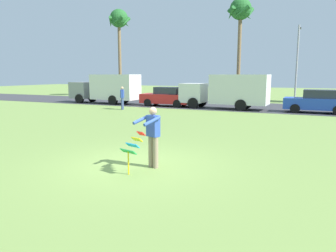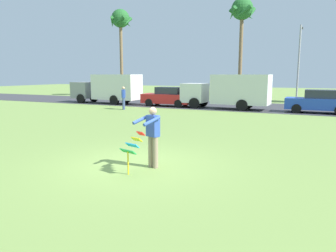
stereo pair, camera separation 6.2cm
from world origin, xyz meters
TOP-DOWN VIEW (x-y plane):
  - ground_plane at (0.00, 0.00)m, footprint 120.00×120.00m
  - road_strip at (0.00, 18.61)m, footprint 120.00×8.00m
  - person_kite_flyer at (0.56, -0.05)m, footprint 0.69×0.76m
  - kite_held at (0.32, -0.75)m, footprint 0.53×0.70m
  - parked_truck_grey_van at (-12.45, 16.21)m, footprint 6.73×2.18m
  - parked_car_red at (-6.59, 16.21)m, footprint 4.24×1.92m
  - parked_truck_white_box at (-1.36, 16.21)m, footprint 6.75×2.24m
  - parked_car_blue at (4.79, 16.21)m, footprint 4.21×1.85m
  - palm_tree_left_near at (-16.75, 24.87)m, footprint 2.58×2.71m
  - palm_tree_right_near at (-2.51, 24.53)m, footprint 2.58×2.71m
  - streetlight_pole at (2.94, 23.95)m, footprint 0.24×1.65m
  - person_walker_near at (-8.53, 12.51)m, footprint 0.33×0.54m

SIDE VIEW (x-z plane):
  - ground_plane at x=0.00m, z-range 0.00..0.00m
  - road_strip at x=0.00m, z-range 0.00..0.01m
  - kite_held at x=0.32m, z-range 0.18..1.28m
  - parked_car_red at x=-6.59m, z-range -0.03..1.57m
  - parked_car_blue at x=4.79m, z-range -0.03..1.57m
  - person_walker_near at x=-8.53m, z-range 0.07..1.80m
  - person_kite_flyer at x=0.56m, z-range 0.09..1.82m
  - parked_truck_grey_van at x=-12.45m, z-range 0.10..2.72m
  - parked_truck_white_box at x=-1.36m, z-range 0.10..2.72m
  - streetlight_pole at x=2.94m, z-range 0.50..7.50m
  - palm_tree_right_near at x=-2.51m, z-range 3.44..13.41m
  - palm_tree_left_near at x=-16.75m, z-range 3.51..13.64m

